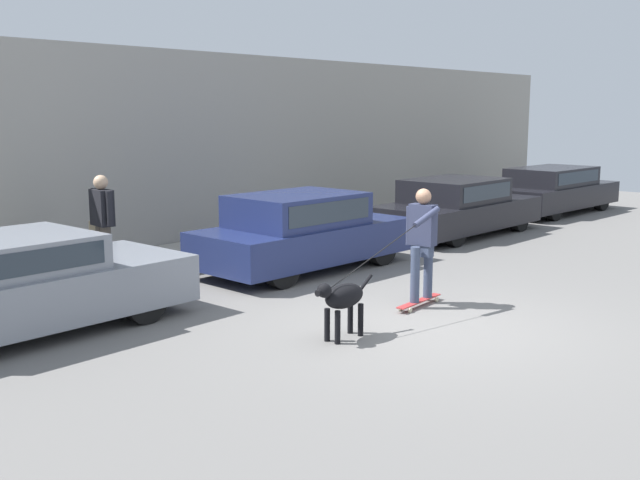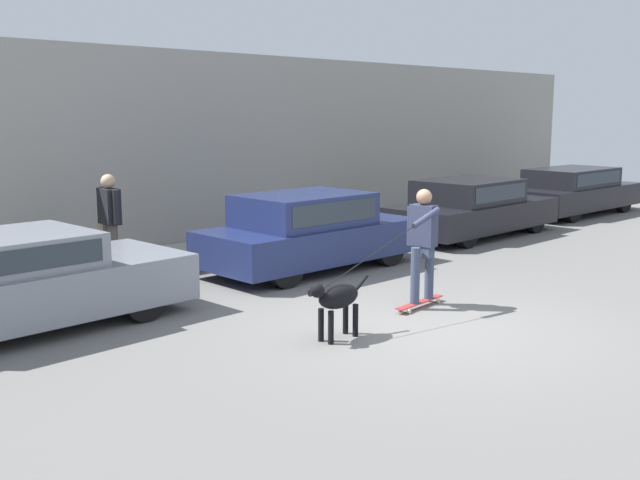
# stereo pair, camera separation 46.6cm
# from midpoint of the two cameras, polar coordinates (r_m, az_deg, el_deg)

# --- Properties ---
(ground_plane) EXTENTS (36.00, 36.00, 0.00)m
(ground_plane) POSITION_cam_midpoint_polar(r_m,az_deg,el_deg) (9.79, 9.27, -6.49)
(ground_plane) COLOR slate
(back_wall) EXTENTS (32.00, 0.30, 3.89)m
(back_wall) POSITION_cam_midpoint_polar(r_m,az_deg,el_deg) (14.52, -13.35, 6.49)
(back_wall) COLOR #9E998E
(back_wall) RESTS_ON ground_plane
(sidewalk_curb) EXTENTS (30.00, 2.06, 0.14)m
(sidewalk_curb) POSITION_cam_midpoint_polar(r_m,az_deg,el_deg) (13.75, -10.38, -1.48)
(sidewalk_curb) COLOR #A39E93
(sidewalk_curb) RESTS_ON ground_plane
(parked_car_0) EXTENTS (4.33, 1.82, 1.24)m
(parked_car_0) POSITION_cam_midpoint_polar(r_m,az_deg,el_deg) (9.97, -21.13, -3.16)
(parked_car_0) COLOR black
(parked_car_0) RESTS_ON ground_plane
(parked_car_1) EXTENTS (4.00, 1.81, 1.33)m
(parked_car_1) POSITION_cam_midpoint_polar(r_m,az_deg,el_deg) (12.89, 0.16, 0.57)
(parked_car_1) COLOR black
(parked_car_1) RESTS_ON ground_plane
(parked_car_2) EXTENTS (4.34, 1.85, 1.25)m
(parked_car_2) POSITION_cam_midpoint_polar(r_m,az_deg,el_deg) (16.78, 12.21, 2.34)
(parked_car_2) COLOR black
(parked_car_2) RESTS_ON ground_plane
(parked_car_3) EXTENTS (4.50, 1.84, 1.23)m
(parked_car_3) POSITION_cam_midpoint_polar(r_m,az_deg,el_deg) (21.00, 19.35, 3.51)
(parked_car_3) COLOR black
(parked_car_3) RESTS_ON ground_plane
(dog) EXTENTS (1.02, 0.30, 0.75)m
(dog) POSITION_cam_midpoint_polar(r_m,az_deg,el_deg) (9.00, 2.79, -4.50)
(dog) COLOR black
(dog) RESTS_ON ground_plane
(skateboarder) EXTENTS (2.75, 0.53, 1.67)m
(skateboarder) POSITION_cam_midpoint_polar(r_m,az_deg,el_deg) (10.49, 9.08, -0.00)
(skateboarder) COLOR beige
(skateboarder) RESTS_ON ground_plane
(pedestrian_with_bag) EXTENTS (0.29, 0.77, 1.59)m
(pedestrian_with_bag) POSITION_cam_midpoint_polar(r_m,az_deg,el_deg) (12.46, -14.73, 1.58)
(pedestrian_with_bag) COLOR brown
(pedestrian_with_bag) RESTS_ON sidewalk_curb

